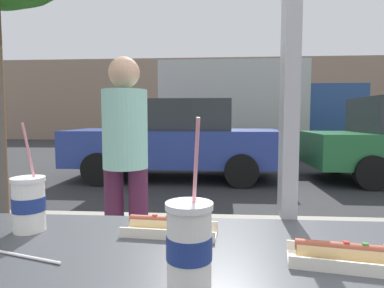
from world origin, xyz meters
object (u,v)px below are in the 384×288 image
at_px(hotdog_tray_near, 170,226).
at_px(parked_car_blue, 175,139).
at_px(box_truck, 252,107).
at_px(soda_cup_left, 189,246).
at_px(hotdog_tray_far, 347,255).
at_px(pedestrian, 125,155).
at_px(soda_cup_right, 29,203).

xyz_separation_m(hotdog_tray_near, parked_car_blue, (-0.76, 6.09, -0.15)).
height_order(parked_car_blue, box_truck, box_truck).
xyz_separation_m(soda_cup_left, box_truck, (1.26, 10.68, 0.59)).
distance_m(hotdog_tray_far, box_truck, 10.60).
xyz_separation_m(soda_cup_left, hotdog_tray_far, (0.34, 0.14, -0.07)).
distance_m(hotdog_tray_near, parked_car_blue, 6.13).
height_order(hotdog_tray_far, box_truck, box_truck).
height_order(hotdog_tray_far, pedestrian, pedestrian).
xyz_separation_m(parked_car_blue, pedestrian, (0.24, -4.68, 0.19)).
bearing_deg(pedestrian, soda_cup_left, -70.61).
bearing_deg(parked_car_blue, box_truck, 64.01).
xyz_separation_m(hotdog_tray_near, pedestrian, (-0.52, 1.40, 0.03)).
xyz_separation_m(soda_cup_right, hotdog_tray_far, (0.83, -0.16, -0.06)).
bearing_deg(pedestrian, hotdog_tray_far, -59.03).
distance_m(hotdog_tray_near, pedestrian, 1.50).
bearing_deg(box_truck, soda_cup_left, -96.70).
distance_m(hotdog_tray_near, box_truck, 10.49).
relative_size(soda_cup_left, hotdog_tray_far, 1.23).
bearing_deg(pedestrian, soda_cup_right, -85.45).
xyz_separation_m(hotdog_tray_near, box_truck, (1.33, 10.38, 0.65)).
xyz_separation_m(soda_cup_right, pedestrian, (-0.11, 1.41, -0.02)).
distance_m(soda_cup_left, box_truck, 10.77).
height_order(soda_cup_left, parked_car_blue, parked_car_blue).
bearing_deg(soda_cup_left, box_truck, 83.30).
bearing_deg(soda_cup_right, hotdog_tray_far, -11.04).
height_order(soda_cup_left, hotdog_tray_far, soda_cup_left).
bearing_deg(hotdog_tray_far, hotdog_tray_near, 158.60).
xyz_separation_m(hotdog_tray_far, pedestrian, (-0.94, 1.57, 0.03)).
distance_m(soda_cup_right, pedestrian, 1.41).
height_order(soda_cup_right, hotdog_tray_far, soda_cup_right).
distance_m(parked_car_blue, box_truck, 4.85).
bearing_deg(hotdog_tray_near, parked_car_blue, 97.11).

